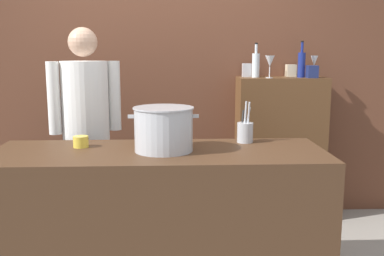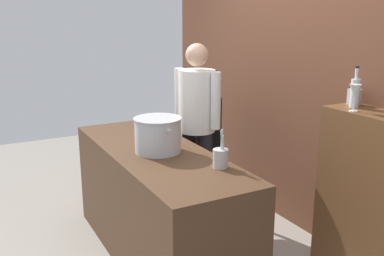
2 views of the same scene
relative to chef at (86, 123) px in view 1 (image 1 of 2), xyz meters
name	(u,v)px [view 1 (image 1 of 2)]	position (x,y,z in m)	size (l,w,h in m)	color
brick_back_panel	(163,50)	(0.56, 0.73, 0.54)	(4.40, 0.10, 3.00)	brown
prep_counter	(159,222)	(0.56, -0.67, -0.51)	(2.02, 0.70, 0.90)	#472D1C
bar_cabinet	(280,149)	(1.59, 0.52, -0.33)	(0.76, 0.32, 1.27)	brown
chef	(86,123)	(0.00, 0.00, 0.00)	(0.50, 0.40, 1.66)	black
stockpot_large	(164,129)	(0.59, -0.66, 0.07)	(0.42, 0.36, 0.26)	#B7BABF
utensil_crock	(245,132)	(1.12, -0.44, 0.01)	(0.10, 0.10, 0.27)	#B7BABF
butter_jar	(81,142)	(0.07, -0.54, -0.03)	(0.10, 0.10, 0.07)	yellow
wine_bottle_clear	(256,65)	(1.36, 0.53, 0.41)	(0.06, 0.06, 0.29)	silver
wine_bottle_cobalt	(301,64)	(1.74, 0.49, 0.42)	(0.06, 0.06, 0.31)	navy
wine_glass_wide	(270,62)	(1.45, 0.42, 0.44)	(0.08, 0.08, 0.19)	silver
wine_glass_short	(314,62)	(1.87, 0.55, 0.43)	(0.06, 0.06, 0.18)	silver
spice_tin_cream	(291,71)	(1.69, 0.61, 0.36)	(0.08, 0.08, 0.11)	beige
spice_tin_navy	(312,72)	(1.82, 0.43, 0.35)	(0.09, 0.09, 0.10)	navy
spice_tin_silver	(247,70)	(1.29, 0.60, 0.36)	(0.07, 0.07, 0.12)	#B2B2B7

